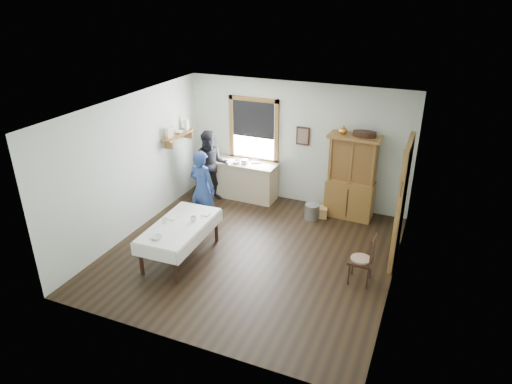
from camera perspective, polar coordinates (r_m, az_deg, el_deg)
room at (r=7.87m, az=-0.58°, el=0.74°), size 5.01×5.01×2.70m
window at (r=10.28m, az=-0.29°, el=8.15°), size 1.18×0.07×1.48m
doorway at (r=8.19m, az=17.87°, el=-0.96°), size 0.09×1.14×2.22m
wall_shelf at (r=10.12m, az=-9.58°, el=7.24°), size 0.24×1.00×0.44m
framed_picture at (r=9.92m, az=5.88°, el=6.96°), size 0.30×0.04×0.40m
rug_beater at (r=7.47m, az=17.90°, el=1.23°), size 0.01×0.27×0.27m
work_counter at (r=10.47m, az=-1.46°, el=1.51°), size 1.52×0.60×0.86m
china_hutch at (r=9.61m, az=11.84°, el=1.81°), size 1.07×0.54×1.79m
dining_table at (r=8.34m, az=-9.39°, el=-5.99°), size 0.93×1.70×0.67m
spindle_chair at (r=7.71m, az=13.03°, el=-8.10°), size 0.42×0.42×0.90m
pail at (r=9.68m, az=7.01°, el=-2.44°), size 0.34×0.34×0.33m
wicker_basket at (r=9.81m, az=7.76°, el=-2.46°), size 0.43×0.35×0.22m
woman_blue at (r=9.22m, az=-6.72°, el=0.11°), size 0.59×0.43×1.48m
figure_dark at (r=10.30m, az=-5.65°, el=2.93°), size 0.90×0.81×1.50m
table_cup_a at (r=8.22m, az=-7.81°, el=-3.33°), size 0.14×0.14×0.09m
table_cup_b at (r=8.24m, az=-11.30°, el=-3.51°), size 0.11×0.11×0.09m
table_bowl at (r=7.79m, az=-12.33°, el=-5.54°), size 0.24×0.24×0.05m
counter_book at (r=10.32m, az=-0.67°, el=3.82°), size 0.28×0.30×0.02m
counter_bowl at (r=10.24m, az=-2.45°, el=3.76°), size 0.25×0.25×0.06m
shelf_bowl at (r=10.12m, az=-9.56°, el=7.39°), size 0.22×0.22×0.05m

